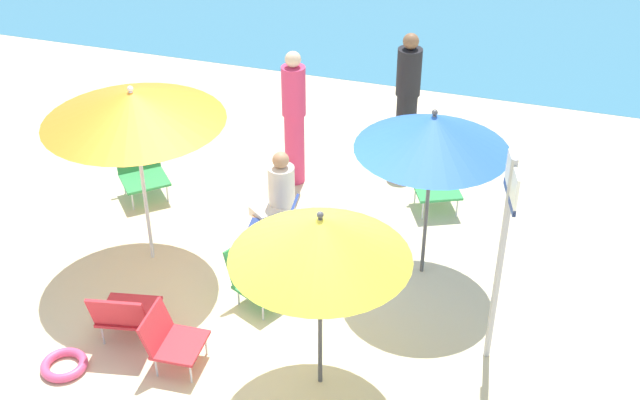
% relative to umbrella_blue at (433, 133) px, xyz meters
% --- Properties ---
extents(ground_plane, '(40.00, 40.00, 0.00)m').
position_rel_umbrella_blue_xyz_m(ground_plane, '(-1.59, -1.34, -1.67)').
color(ground_plane, beige).
extents(umbrella_blue, '(1.53, 1.53, 1.92)m').
position_rel_umbrella_blue_xyz_m(umbrella_blue, '(0.00, 0.00, 0.00)').
color(umbrella_blue, '#4C4C51').
rests_on(umbrella_blue, ground_plane).
extents(umbrella_orange, '(1.83, 1.83, 2.05)m').
position_rel_umbrella_blue_xyz_m(umbrella_orange, '(-2.87, -0.65, 0.15)').
color(umbrella_orange, silver).
rests_on(umbrella_orange, ground_plane).
extents(umbrella_yellow, '(1.52, 1.52, 1.84)m').
position_rel_umbrella_blue_xyz_m(umbrella_yellow, '(-0.54, -1.89, -0.10)').
color(umbrella_yellow, '#4C4C51').
rests_on(umbrella_yellow, ground_plane).
extents(beach_chair_a, '(0.80, 0.80, 0.64)m').
position_rel_umbrella_blue_xyz_m(beach_chair_a, '(-3.59, 0.50, -1.34)').
color(beach_chair_a, '#33934C').
rests_on(beach_chair_a, ground_plane).
extents(beach_chair_b, '(0.71, 0.74, 0.62)m').
position_rel_umbrella_blue_xyz_m(beach_chair_b, '(-0.14, 1.34, -1.34)').
color(beach_chair_b, '#33934C').
rests_on(beach_chair_b, ground_plane).
extents(beach_chair_c, '(0.63, 0.68, 0.64)m').
position_rel_umbrella_blue_xyz_m(beach_chair_c, '(-2.47, -1.92, -1.34)').
color(beach_chair_c, red).
rests_on(beach_chair_c, ground_plane).
extents(beach_chair_d, '(0.62, 0.61, 0.59)m').
position_rel_umbrella_blue_xyz_m(beach_chair_d, '(-1.61, -0.11, -1.39)').
color(beach_chair_d, navy).
rests_on(beach_chair_d, ground_plane).
extents(beach_chair_e, '(0.72, 0.72, 0.62)m').
position_rel_umbrella_blue_xyz_m(beach_chair_e, '(-1.50, -0.94, -1.36)').
color(beach_chair_e, '#33934C').
rests_on(beach_chair_e, ground_plane).
extents(beach_chair_f, '(0.53, 0.51, 0.57)m').
position_rel_umbrella_blue_xyz_m(beach_chair_f, '(-1.92, -2.08, -1.37)').
color(beach_chair_f, red).
rests_on(beach_chair_f, ground_plane).
extents(person_a, '(0.49, 0.53, 0.92)m').
position_rel_umbrella_blue_xyz_m(person_a, '(-1.78, 0.40, -1.23)').
color(person_a, silver).
rests_on(person_a, ground_plane).
extents(person_b, '(0.29, 0.29, 1.74)m').
position_rel_umbrella_blue_xyz_m(person_b, '(-1.91, 1.35, -0.79)').
color(person_b, '#DB3866').
rests_on(person_b, ground_plane).
extents(person_c, '(0.31, 0.31, 1.74)m').
position_rel_umbrella_blue_xyz_m(person_c, '(-0.73, 2.34, -0.80)').
color(person_c, black).
rests_on(person_c, ground_plane).
extents(warning_sign, '(0.16, 0.52, 2.12)m').
position_rel_umbrella_blue_xyz_m(warning_sign, '(0.85, -1.09, -0.28)').
color(warning_sign, '#ADADB2').
rests_on(warning_sign, ground_plane).
extents(swim_ring, '(0.43, 0.43, 0.09)m').
position_rel_umbrella_blue_xyz_m(swim_ring, '(-2.83, -2.45, -1.63)').
color(swim_ring, '#E54C7F').
rests_on(swim_ring, ground_plane).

